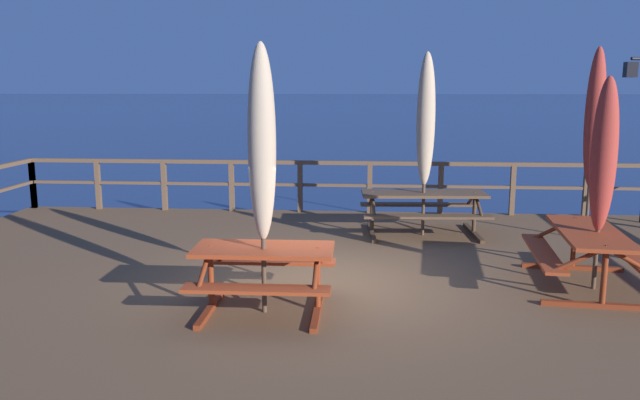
% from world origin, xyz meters
% --- Properties ---
extents(ground_plane, '(600.00, 600.00, 0.00)m').
position_xyz_m(ground_plane, '(0.00, 0.00, 0.00)').
color(ground_plane, navy).
extents(wooden_deck, '(13.46, 9.97, 0.77)m').
position_xyz_m(wooden_deck, '(0.00, 0.00, 0.39)').
color(wooden_deck, brown).
rests_on(wooden_deck, ground).
extents(railing_waterside_far, '(13.26, 0.10, 1.09)m').
position_xyz_m(railing_waterside_far, '(0.00, 4.83, 1.51)').
color(railing_waterside_far, brown).
rests_on(railing_waterside_far, wooden_deck).
extents(picnic_table_mid_centre, '(1.64, 1.41, 0.78)m').
position_xyz_m(picnic_table_mid_centre, '(-0.52, -1.10, 1.32)').
color(picnic_table_mid_centre, '#993819').
rests_on(picnic_table_mid_centre, wooden_deck).
extents(picnic_table_mid_right, '(2.26, 1.53, 0.78)m').
position_xyz_m(picnic_table_mid_right, '(1.68, 2.95, 1.34)').
color(picnic_table_mid_right, brown).
rests_on(picnic_table_mid_right, wooden_deck).
extents(picnic_table_mid_left, '(1.59, 2.12, 0.78)m').
position_xyz_m(picnic_table_mid_left, '(3.57, 0.09, 1.33)').
color(picnic_table_mid_left, '#993819').
rests_on(picnic_table_mid_left, wooden_deck).
extents(patio_umbrella_tall_mid_right, '(0.32, 0.32, 3.10)m').
position_xyz_m(patio_umbrella_tall_mid_right, '(-0.51, -1.16, 2.74)').
color(patio_umbrella_tall_mid_right, '#4C3828').
rests_on(patio_umbrella_tall_mid_right, wooden_deck).
extents(patio_umbrella_short_back, '(0.32, 0.32, 3.20)m').
position_xyz_m(patio_umbrella_short_back, '(1.68, 2.91, 2.81)').
color(patio_umbrella_short_back, '#4C3828').
rests_on(patio_umbrella_short_back, wooden_deck).
extents(patio_umbrella_tall_back_right, '(0.32, 0.32, 2.75)m').
position_xyz_m(patio_umbrella_tall_back_right, '(3.65, 0.02, 2.52)').
color(patio_umbrella_tall_back_right, '#4C3828').
rests_on(patio_umbrella_tall_back_right, wooden_deck).
extents(patio_umbrella_short_front, '(0.32, 0.32, 2.52)m').
position_xyz_m(patio_umbrella_short_front, '(-0.76, 0.26, 2.38)').
color(patio_umbrella_short_front, '#4C3828').
rests_on(patio_umbrella_short_front, wooden_deck).
extents(patio_umbrella_tall_mid_left, '(0.32, 0.32, 3.27)m').
position_xyz_m(patio_umbrella_tall_mid_left, '(4.48, 2.82, 2.85)').
color(patio_umbrella_tall_mid_left, '#4C3828').
rests_on(patio_umbrella_tall_mid_left, wooden_deck).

